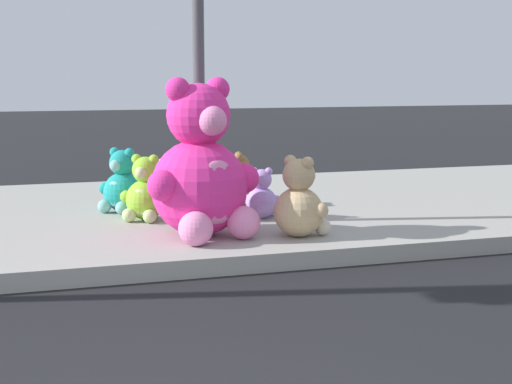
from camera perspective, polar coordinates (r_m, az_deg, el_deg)
The scene contains 9 objects.
sidewalk at distance 7.74m, azimuth -12.84°, elevation -2.12°, with size 28.00×4.40×0.15m, color #9E9B93.
sign_pole at distance 6.95m, azimuth -4.47°, elevation 11.52°, with size 0.56×0.11×3.20m.
plush_pink_large at distance 6.40m, azimuth -4.23°, elevation 1.44°, with size 1.03×0.97×1.38m.
plush_lavender at distance 7.23m, azimuth 0.44°, elevation -0.45°, with size 0.36×0.36×0.50m.
plush_brown at distance 7.91m, azimuth -1.45°, elevation 0.59°, with size 0.41×0.44×0.58m.
plush_teal at distance 7.69m, azimuth -10.32°, elevation 0.44°, with size 0.47×0.47×0.66m.
plush_white at distance 8.02m, azimuth -7.06°, elevation 0.42°, with size 0.36×0.37×0.50m.
plush_lime at distance 7.21m, azimuth -8.55°, elevation -0.14°, with size 0.44×0.46×0.64m.
plush_tan at distance 6.43m, azimuth 3.43°, elevation -0.94°, with size 0.51×0.50×0.71m.
Camera 1 is at (-0.49, -2.39, 1.55)m, focal length 51.88 mm.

